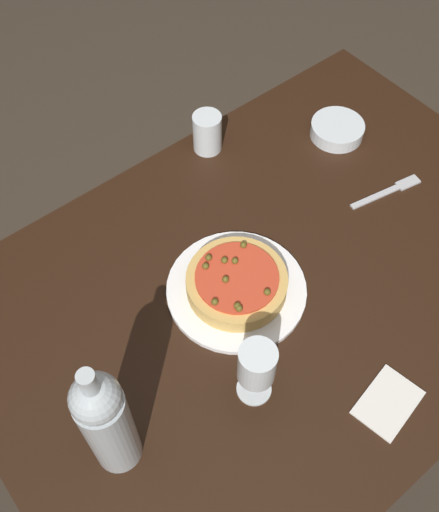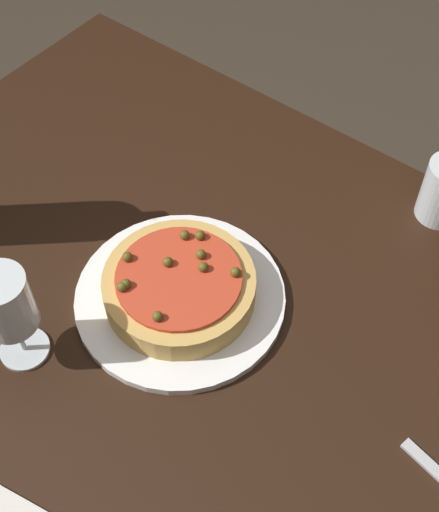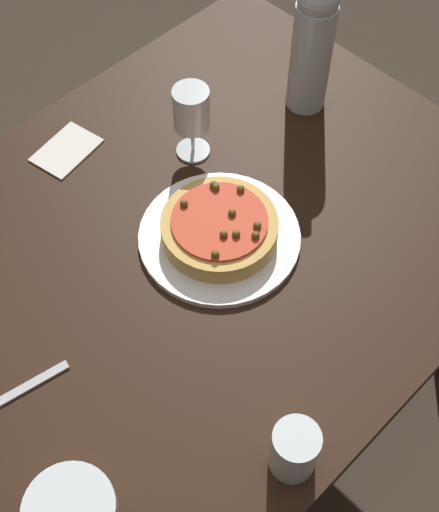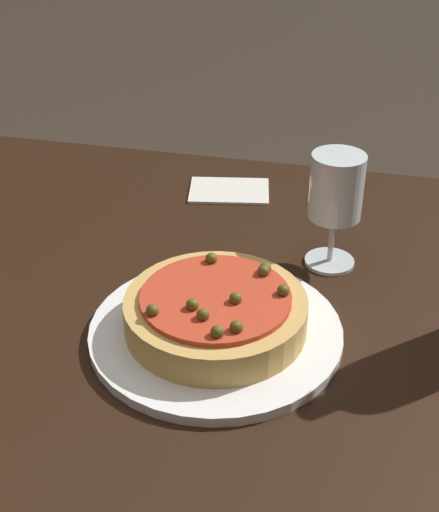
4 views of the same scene
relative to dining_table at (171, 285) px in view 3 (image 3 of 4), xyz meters
The scene contains 10 objects.
ground_plane 0.62m from the dining_table, ahead, with size 14.00×14.00×0.00m, color #382D23.
dining_table is the anchor object (origin of this frame).
dinner_plate 0.13m from the dining_table, 18.52° to the right, with size 0.29×0.29×0.01m.
pizza 0.16m from the dining_table, 18.52° to the right, with size 0.20×0.20×0.06m.
wine_glass 0.32m from the dining_table, 36.87° to the left, with size 0.07×0.07×0.15m.
wine_bottle 0.52m from the dining_table, 11.16° to the left, with size 0.08×0.08×0.33m.
water_cup 0.43m from the dining_table, 106.09° to the right, with size 0.07×0.07×0.10m.
side_bowl 0.46m from the dining_table, 149.97° to the right, with size 0.13×0.13×0.03m.
fork 0.36m from the dining_table, behind, with size 0.19×0.06×0.00m.
paper_napkin 0.34m from the dining_table, 84.83° to the left, with size 0.14×0.11×0.00m.
Camera 3 is at (-0.42, -0.55, 1.74)m, focal length 50.00 mm.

